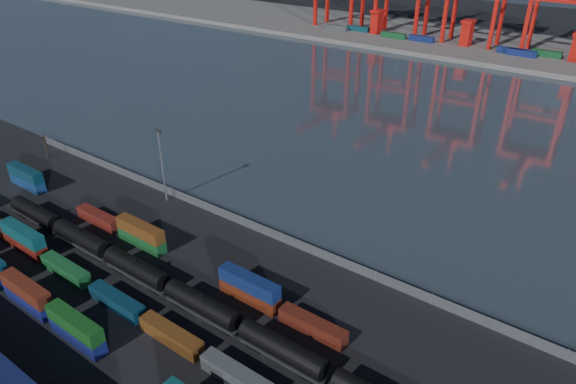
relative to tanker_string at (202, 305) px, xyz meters
The scene contains 12 objects.
ground 5.35m from the tanker_string, 118.26° to the right, with size 700.00×700.00×0.00m, color black.
harbor_water 100.75m from the tanker_string, 91.31° to the left, with size 700.00×700.00×0.00m, color #2A353D.
far_quay 205.72m from the tanker_string, 90.64° to the left, with size 700.00×70.00×2.00m, color #514F4C.
container_row_south 23.17m from the tanker_string, 140.81° to the right, with size 138.36×2.24×4.77m.
container_row_mid 20.34m from the tanker_string, 161.02° to the right, with size 140.80×2.30×4.91m.
container_row_north 9.50m from the tanker_string, 130.79° to the left, with size 141.23×2.28×4.86m.
tanker_string is the anchor object (origin of this frame).
waterfront_fence 23.84m from the tanker_string, 95.57° to the left, with size 160.12×0.12×2.20m.
bare_tree 75.99m from the tanker_string, 165.63° to the left, with size 1.81×1.77×7.04m.
yard_light_mast 39.57m from the tanker_string, 146.11° to the left, with size 1.60×0.40×16.60m.
quay_containers 191.63m from the tanker_string, 93.98° to the left, with size 172.58×10.99×2.60m.
straddle_carriers 195.84m from the tanker_string, 91.41° to the left, with size 140.00×7.00×11.10m.
Camera 1 is at (48.99, -37.05, 55.77)m, focal length 32.00 mm.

